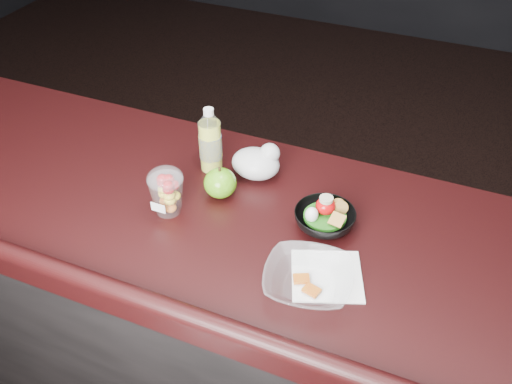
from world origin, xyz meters
TOP-DOWN VIEW (x-y plane):
  - counter at (0.00, 0.30)m, footprint 4.06×0.71m
  - lemonade_bottle at (-0.10, 0.46)m, footprint 0.06×0.06m
  - fruit_cup at (-0.12, 0.25)m, footprint 0.09×0.09m
  - green_apple at (-0.02, 0.36)m, footprint 0.09×0.09m
  - plastic_bag at (0.04, 0.48)m, footprint 0.14×0.11m
  - snack_bowl at (0.27, 0.34)m, footprint 0.16×0.16m
  - takeout_bowl at (0.30, 0.14)m, footprint 0.23×0.23m
  - paper_napkin at (0.33, 0.19)m, footprint 0.21×0.21m

SIDE VIEW (x-z plane):
  - counter at x=0.00m, z-range 0.00..1.02m
  - paper_napkin at x=0.33m, z-range 1.02..1.02m
  - takeout_bowl at x=0.30m, z-range 1.02..1.07m
  - snack_bowl at x=0.27m, z-range 1.01..1.09m
  - green_apple at x=-0.02m, z-range 1.01..1.11m
  - plastic_bag at x=0.04m, z-range 1.01..1.11m
  - fruit_cup at x=-0.12m, z-range 1.02..1.15m
  - lemonade_bottle at x=-0.10m, z-range 1.00..1.20m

